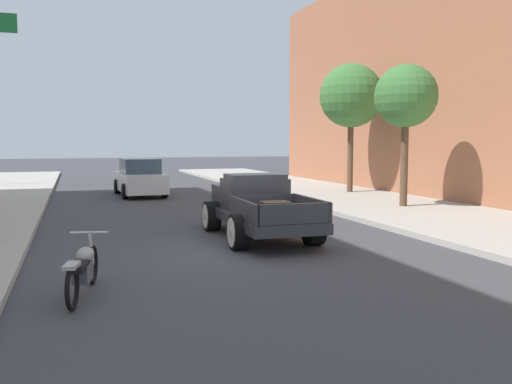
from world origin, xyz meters
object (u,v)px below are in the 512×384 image
street_tree_nearest (406,97)px  street_tree_second (351,96)px  hotrod_truck_gunmetal (256,206)px  car_background_white (140,178)px  motorcycle_parked (83,268)px

street_tree_nearest → street_tree_second: bearing=81.4°
street_tree_nearest → street_tree_second: street_tree_second is taller
hotrod_truck_gunmetal → car_background_white: size_ratio=1.13×
street_tree_nearest → car_background_white: bearing=135.3°
hotrod_truck_gunmetal → street_tree_nearest: (6.55, 3.25, 3.17)m
hotrod_truck_gunmetal → street_tree_nearest: street_tree_nearest is taller
motorcycle_parked → street_tree_second: (11.63, 12.91, 3.95)m
hotrod_truck_gunmetal → motorcycle_parked: size_ratio=2.39×
street_tree_nearest → motorcycle_parked: bearing=-145.2°
car_background_white → street_tree_nearest: 11.92m
motorcycle_parked → street_tree_nearest: 13.62m
hotrod_truck_gunmetal → motorcycle_parked: (-4.27, -4.27, -0.31)m
car_background_white → street_tree_nearest: size_ratio=0.89×
car_background_white → street_tree_nearest: (8.17, -8.09, 3.15)m
street_tree_nearest → street_tree_second: (0.81, 5.39, 0.48)m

